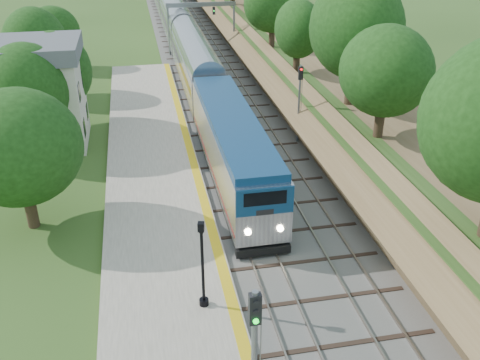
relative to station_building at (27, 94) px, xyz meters
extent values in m
cube|color=#4C4944|center=(16.00, 30.00, -4.03)|extent=(9.50, 170.00, 0.12)
cube|color=gray|center=(13.28, 30.00, -3.89)|extent=(0.08, 170.00, 0.16)
cube|color=gray|center=(14.72, 30.00, -3.89)|extent=(0.08, 170.00, 0.16)
cube|color=gray|center=(17.28, 30.00, -3.89)|extent=(0.08, 170.00, 0.16)
cube|color=gray|center=(18.72, 30.00, -3.89)|extent=(0.08, 170.00, 0.16)
cube|color=gray|center=(8.80, -14.00, -3.90)|extent=(6.40, 68.00, 0.38)
cube|color=gold|center=(11.65, -14.00, -3.70)|extent=(0.55, 68.00, 0.01)
cube|color=brown|center=(25.50, 30.00, -2.59)|extent=(9.00, 170.00, 3.00)
cube|color=brown|center=(21.60, 30.00, -2.79)|extent=(4.47, 170.00, 4.54)
cylinder|color=#332316|center=(24.00, -20.00, 0.22)|extent=(0.60, 0.60, 2.62)
cylinder|color=#332316|center=(24.00, 30.00, 0.22)|extent=(0.60, 0.60, 2.62)
cube|color=silver|center=(0.00, 0.00, -0.69)|extent=(8.00, 6.00, 6.80)
cube|color=#56595E|center=(0.00, 0.00, 3.31)|extent=(8.60, 6.60, 1.20)
cube|color=black|center=(4.01, -1.80, -2.29)|extent=(0.05, 1.10, 1.30)
cube|color=black|center=(4.01, 1.80, -2.29)|extent=(0.05, 1.10, 1.30)
cube|color=black|center=(4.01, -1.80, 0.51)|extent=(0.05, 1.10, 1.30)
cube|color=black|center=(4.01, 1.80, 0.51)|extent=(0.05, 1.10, 1.30)
cylinder|color=slate|center=(12.50, 25.00, -0.99)|extent=(0.24, 0.24, 6.20)
cylinder|color=slate|center=(20.50, 25.00, -0.99)|extent=(0.24, 0.24, 6.20)
cube|color=slate|center=(16.50, 25.00, 1.86)|extent=(8.40, 0.25, 0.50)
cube|color=black|center=(14.00, 24.85, 1.11)|extent=(0.30, 0.20, 0.90)
cube|color=black|center=(18.00, 24.85, 1.11)|extent=(0.30, 0.20, 0.90)
cylinder|color=#332316|center=(2.00, -4.00, -2.86)|extent=(0.60, 0.60, 2.45)
sphere|color=#16370F|center=(2.00, -4.00, 0.46)|extent=(5.32, 5.32, 5.32)
cylinder|color=#332316|center=(2.00, 12.00, -2.86)|extent=(0.60, 0.60, 2.45)
sphere|color=#16370F|center=(2.00, 12.00, 0.46)|extent=(5.32, 5.32, 5.32)
cube|color=black|center=(14.00, -9.10, -3.51)|extent=(2.79, 17.44, 0.61)
cube|color=#B7BAC1|center=(14.00, -9.10, -1.49)|extent=(3.03, 18.17, 3.43)
cube|color=navy|center=(14.00, -9.10, 0.45)|extent=(2.91, 17.44, 0.44)
cube|color=navy|center=(14.00, -18.22, -0.53)|extent=(3.00, 0.10, 1.51)
cube|color=black|center=(14.00, -18.26, -0.33)|extent=(2.22, 0.06, 0.76)
cube|color=maroon|center=(14.00, -9.10, -2.65)|extent=(3.05, 17.80, 0.10)
cube|color=#B7BAC1|center=(14.00, 10.67, -1.84)|extent=(3.03, 20.18, 3.94)
cube|color=#B7BAC1|center=(14.00, 31.46, -1.84)|extent=(3.03, 20.18, 3.94)
cube|color=#B7BAC1|center=(14.00, 52.24, -1.84)|extent=(3.03, 20.18, 3.94)
cylinder|color=black|center=(10.36, -21.60, -3.56)|extent=(0.44, 0.44, 0.30)
cylinder|color=black|center=(10.36, -21.60, -1.60)|extent=(0.14, 0.14, 3.91)
cube|color=black|center=(10.36, -21.60, 0.56)|extent=(0.34, 0.34, 0.40)
cube|color=silver|center=(10.36, -21.60, 0.56)|extent=(0.24, 0.24, 0.30)
cube|color=black|center=(11.10, -28.76, 2.06)|extent=(0.38, 0.24, 1.11)
cylinder|color=#0CE526|center=(11.10, -28.90, 2.06)|extent=(0.18, 0.07, 0.18)
cylinder|color=slate|center=(20.20, -3.60, -0.94)|extent=(0.18, 0.18, 6.07)
cube|color=black|center=(20.20, -3.60, 1.51)|extent=(0.33, 0.22, 0.98)
cylinder|color=#FF0C0C|center=(20.20, -3.72, 1.51)|extent=(0.16, 0.06, 0.16)
camera|label=1|loc=(8.27, -40.78, 12.89)|focal=40.00mm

